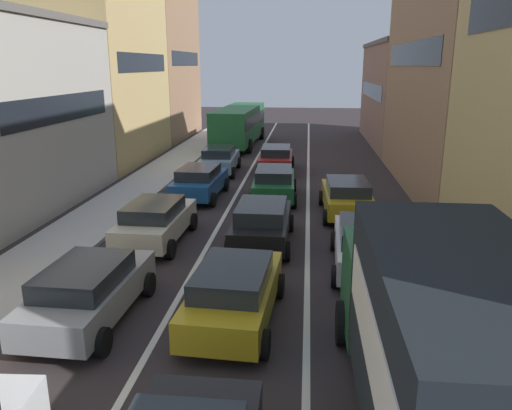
# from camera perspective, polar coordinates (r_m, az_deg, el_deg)

# --- Properties ---
(sidewalk_left) EXTENTS (2.60, 64.00, 0.14)m
(sidewalk_left) POSITION_cam_1_polar(r_m,az_deg,el_deg) (25.62, -13.20, 1.92)
(sidewalk_left) COLOR #B5B5B5
(sidewalk_left) RESTS_ON ground
(lane_stripe_left) EXTENTS (0.16, 60.00, 0.01)m
(lane_stripe_left) POSITION_cam_1_polar(r_m,az_deg,el_deg) (24.48, -2.05, 1.54)
(lane_stripe_left) COLOR silver
(lane_stripe_left) RESTS_ON ground
(lane_stripe_right) EXTENTS (0.16, 60.00, 0.01)m
(lane_stripe_right) POSITION_cam_1_polar(r_m,az_deg,el_deg) (24.26, 5.93, 1.34)
(lane_stripe_right) COLOR silver
(lane_stripe_right) RESTS_ON ground
(building_row_left) EXTENTS (7.20, 43.90, 12.00)m
(building_row_left) POSITION_cam_1_polar(r_m,az_deg,el_deg) (29.45, -22.29, 13.59)
(building_row_left) COLOR tan
(building_row_left) RESTS_ON ground
(building_row_right) EXTENTS (7.20, 43.90, 13.74)m
(building_row_right) POSITION_cam_1_polar(r_m,az_deg,el_deg) (24.32, 26.66, 13.84)
(building_row_right) COLOR #936B5B
(building_row_right) RESTS_ON ground
(removalist_box_truck) EXTENTS (2.72, 7.71, 3.58)m
(removalist_box_truck) POSITION_cam_1_polar(r_m,az_deg,el_deg) (8.44, 20.14, -13.66)
(removalist_box_truck) COLOR #1E5933
(removalist_box_truck) RESTS_ON ground
(sedan_centre_lane_second) EXTENTS (2.25, 4.39, 1.49)m
(sedan_centre_lane_second) POSITION_cam_1_polar(r_m,az_deg,el_deg) (12.04, -2.51, -9.80)
(sedan_centre_lane_second) COLOR #B29319
(sedan_centre_lane_second) RESTS_ON ground
(wagon_left_lane_second) EXTENTS (2.16, 4.35, 1.49)m
(wagon_left_lane_second) POSITION_cam_1_polar(r_m,az_deg,el_deg) (12.73, -18.48, -9.18)
(wagon_left_lane_second) COLOR gray
(wagon_left_lane_second) RESTS_ON ground
(hatchback_centre_lane_third) EXTENTS (2.08, 4.31, 1.49)m
(hatchback_centre_lane_third) POSITION_cam_1_polar(r_m,az_deg,el_deg) (17.09, 0.67, -1.97)
(hatchback_centre_lane_third) COLOR black
(hatchback_centre_lane_third) RESTS_ON ground
(sedan_left_lane_third) EXTENTS (2.15, 4.34, 1.49)m
(sedan_left_lane_third) POSITION_cam_1_polar(r_m,az_deg,el_deg) (17.62, -11.35, -1.74)
(sedan_left_lane_third) COLOR beige
(sedan_left_lane_third) RESTS_ON ground
(coupe_centre_lane_fourth) EXTENTS (2.18, 4.36, 1.49)m
(coupe_centre_lane_fourth) POSITION_cam_1_polar(r_m,az_deg,el_deg) (22.88, 2.06, 2.57)
(coupe_centre_lane_fourth) COLOR #19592D
(coupe_centre_lane_fourth) RESTS_ON ground
(sedan_left_lane_fourth) EXTENTS (2.20, 4.37, 1.49)m
(sedan_left_lane_fourth) POSITION_cam_1_polar(r_m,az_deg,el_deg) (23.26, -6.43, 2.70)
(sedan_left_lane_fourth) COLOR #194C8C
(sedan_left_lane_fourth) RESTS_ON ground
(sedan_centre_lane_fifth) EXTENTS (2.14, 4.34, 1.49)m
(sedan_centre_lane_fifth) POSITION_cam_1_polar(r_m,az_deg,el_deg) (28.93, 2.29, 5.34)
(sedan_centre_lane_fifth) COLOR #A51E1E
(sedan_centre_lane_fifth) RESTS_ON ground
(sedan_left_lane_fifth) EXTENTS (2.14, 4.34, 1.49)m
(sedan_left_lane_fifth) POSITION_cam_1_polar(r_m,az_deg,el_deg) (28.66, -4.16, 5.21)
(sedan_left_lane_fifth) COLOR #759EB7
(sedan_left_lane_fifth) RESTS_ON ground
(sedan_right_lane_behind_truck) EXTENTS (2.18, 4.36, 1.49)m
(sedan_right_lane_behind_truck) POSITION_cam_1_polar(r_m,az_deg,el_deg) (15.38, 12.42, -4.39)
(sedan_right_lane_behind_truck) COLOR silver
(sedan_right_lane_behind_truck) RESTS_ON ground
(wagon_right_lane_far) EXTENTS (2.18, 4.36, 1.49)m
(wagon_right_lane_far) POSITION_cam_1_polar(r_m,az_deg,el_deg) (20.77, 10.28, 0.97)
(wagon_right_lane_far) COLOR #B29319
(wagon_right_lane_far) RESTS_ON ground
(bus_mid_queue_primary) EXTENTS (3.08, 10.58, 2.90)m
(bus_mid_queue_primary) POSITION_cam_1_polar(r_m,az_deg,el_deg) (38.27, -1.92, 9.33)
(bus_mid_queue_primary) COLOR #1E6033
(bus_mid_queue_primary) RESTS_ON ground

